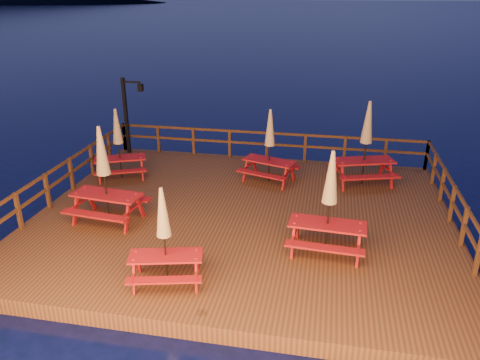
{
  "coord_description": "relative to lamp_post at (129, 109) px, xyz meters",
  "views": [
    {
      "loc": [
        2.28,
        -12.13,
        6.6
      ],
      "look_at": [
        -0.22,
        0.6,
        1.22
      ],
      "focal_mm": 35.0,
      "sensor_mm": 36.0,
      "label": 1
    }
  ],
  "objects": [
    {
      "name": "railing",
      "position": [
        5.39,
        -2.77,
        -1.03
      ],
      "size": [
        11.8,
        9.75,
        1.1
      ],
      "color": "#3B1D12",
      "rests_on": "deck"
    },
    {
      "name": "picnic_table_3",
      "position": [
        4.33,
        -8.24,
        -0.59
      ],
      "size": [
        1.89,
        1.68,
        2.32
      ],
      "rotation": [
        0.0,
        0.0,
        0.24
      ],
      "color": "maroon",
      "rests_on": "deck"
    },
    {
      "name": "deck",
      "position": [
        5.39,
        -4.55,
        -2.0
      ],
      "size": [
        12.0,
        10.0,
        0.4
      ],
      "primitive_type": "cube",
      "color": "#482617",
      "rests_on": "ground"
    },
    {
      "name": "picnic_table_5",
      "position": [
        5.78,
        -1.89,
        -0.48
      ],
      "size": [
        2.13,
        1.93,
        2.52
      ],
      "rotation": [
        0.0,
        0.0,
        -0.32
      ],
      "color": "maroon",
      "rests_on": "deck"
    },
    {
      "name": "deck_piles",
      "position": [
        5.39,
        -4.55,
        -2.5
      ],
      "size": [
        11.44,
        9.44,
        1.4
      ],
      "color": "#3B1D12",
      "rests_on": "ground"
    },
    {
      "name": "picnic_table_0",
      "position": [
        1.7,
        -5.71,
        -0.34
      ],
      "size": [
        2.11,
        1.81,
        2.8
      ],
      "rotation": [
        0.0,
        0.0,
        -0.11
      ],
      "color": "maroon",
      "rests_on": "deck"
    },
    {
      "name": "picnic_table_4",
      "position": [
        8.91,
        -1.5,
        -0.32
      ],
      "size": [
        2.39,
        2.16,
        2.84
      ],
      "rotation": [
        0.0,
        0.0,
        0.31
      ],
      "color": "maroon",
      "rests_on": "deck"
    },
    {
      "name": "picnic_table_2",
      "position": [
        0.67,
        -2.56,
        -0.52
      ],
      "size": [
        2.14,
        1.98,
        2.46
      ],
      "rotation": [
        0.0,
        0.0,
        0.41
      ],
      "color": "maroon",
      "rests_on": "deck"
    },
    {
      "name": "ground",
      "position": [
        5.39,
        -4.55,
        -2.2
      ],
      "size": [
        500.0,
        500.0,
        0.0
      ],
      "primitive_type": "plane",
      "color": "black",
      "rests_on": "ground"
    },
    {
      "name": "lamp_post",
      "position": [
        0.0,
        0.0,
        0.0
      ],
      "size": [
        0.85,
        0.18,
        3.0
      ],
      "color": "black",
      "rests_on": "deck"
    },
    {
      "name": "picnic_table_1",
      "position": [
        7.82,
        -6.24,
        -0.39
      ],
      "size": [
        1.98,
        1.67,
        2.7
      ],
      "rotation": [
        0.0,
        0.0,
        -0.06
      ],
      "color": "maroon",
      "rests_on": "deck"
    }
  ]
}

